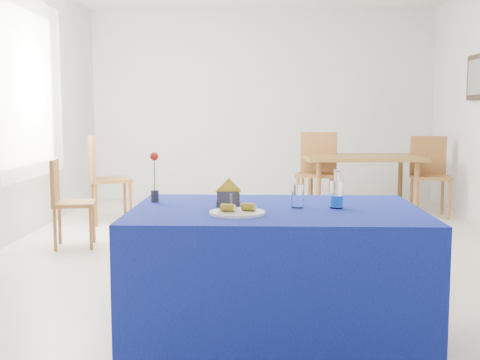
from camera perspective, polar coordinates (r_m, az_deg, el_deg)
name	(u,v)px	position (r m, az deg, el deg)	size (l,w,h in m)	color
floor	(262,254)	(5.57, 2.15, -7.01)	(7.00, 7.00, 0.00)	beige
room_shell	(263,61)	(5.44, 2.22, 11.21)	(7.00, 7.00, 7.00)	silver
window_pane	(25,88)	(6.69, -19.74, 8.23)	(0.04, 1.50, 1.60)	white
curtain	(31,88)	(6.66, -19.17, 8.26)	(0.04, 1.75, 1.85)	white
picture_frame	(479,77)	(7.46, 21.72, 9.07)	(0.06, 0.64, 0.52)	black
picture_art	(477,77)	(7.46, 21.54, 9.08)	(0.02, 0.52, 0.40)	#998C66
plate	(237,213)	(3.14, -0.26, -3.13)	(0.29, 0.29, 0.01)	white
drinking_glass	(298,196)	(3.37, 5.48, -1.53)	(0.07, 0.07, 0.13)	white
salt_shaker	(222,199)	(3.41, -1.73, -1.79)	(0.03, 0.03, 0.09)	gray
pepper_shaker	(231,200)	(3.36, -0.85, -1.91)	(0.03, 0.03, 0.09)	slate
blue_table	(275,275)	(3.43, 3.39, -8.94)	(1.60, 1.10, 0.76)	navy
water_bottle	(337,195)	(3.39, 9.14, -1.44)	(0.08, 0.08, 0.21)	white
napkin_holder	(228,198)	(3.38, -1.11, -1.76)	(0.15, 0.07, 0.17)	#343438
rose_vase	(154,178)	(3.60, -8.11, 0.22)	(0.05, 0.05, 0.30)	#27272C
oak_table	(362,162)	(7.79, 11.47, 1.72)	(1.50, 1.01, 0.76)	olive
chair_bg_left	(317,167)	(7.73, 7.35, 1.23)	(0.56, 0.56, 1.05)	#985A2C
chair_bg_right	(429,170)	(7.92, 17.51, 0.91)	(0.49, 0.49, 1.00)	#985A2C
chair_win_a	(66,196)	(5.99, -16.21, -1.51)	(0.45, 0.45, 0.85)	#985A2C
chair_win_b	(102,173)	(7.22, -12.94, 0.65)	(0.59, 0.59, 1.02)	#985A2C
banana_pieces	(239,207)	(3.14, -0.13, -2.60)	(0.19, 0.10, 0.04)	gold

